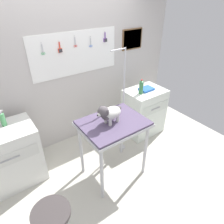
{
  "coord_description": "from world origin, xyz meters",
  "views": [
    {
      "loc": [
        -1.24,
        -1.57,
        2.36
      ],
      "look_at": [
        -0.01,
        0.16,
        1.05
      ],
      "focal_mm": 31.92,
      "sensor_mm": 36.0,
      "label": 1
    }
  ],
  "objects_px": {
    "grooming_arm": "(123,108)",
    "grooming_table": "(113,128)",
    "stool": "(52,218)",
    "soda_bottle": "(141,87)",
    "counter_left": "(8,157)",
    "cabinet_right": "(144,111)",
    "dog": "(109,113)"
  },
  "relations": [
    {
      "from": "grooming_arm",
      "to": "grooming_table",
      "type": "bearing_deg",
      "value": -141.27
    },
    {
      "from": "cabinet_right",
      "to": "stool",
      "type": "bearing_deg",
      "value": -155.1
    },
    {
      "from": "grooming_table",
      "to": "dog",
      "type": "bearing_deg",
      "value": 177.14
    },
    {
      "from": "grooming_arm",
      "to": "stool",
      "type": "bearing_deg",
      "value": -151.27
    },
    {
      "from": "grooming_arm",
      "to": "stool",
      "type": "distance_m",
      "value": 1.74
    },
    {
      "from": "grooming_table",
      "to": "dog",
      "type": "distance_m",
      "value": 0.26
    },
    {
      "from": "counter_left",
      "to": "soda_bottle",
      "type": "xyz_separation_m",
      "value": [
        2.15,
        -0.23,
        0.54
      ]
    },
    {
      "from": "dog",
      "to": "soda_bottle",
      "type": "xyz_separation_m",
      "value": [
        0.98,
        0.48,
        -0.09
      ]
    },
    {
      "from": "grooming_table",
      "to": "cabinet_right",
      "type": "xyz_separation_m",
      "value": [
        1.07,
        0.52,
        -0.38
      ]
    },
    {
      "from": "dog",
      "to": "stool",
      "type": "height_order",
      "value": "dog"
    },
    {
      "from": "cabinet_right",
      "to": "counter_left",
      "type": "bearing_deg",
      "value": 175.15
    },
    {
      "from": "stool",
      "to": "cabinet_right",
      "type": "bearing_deg",
      "value": 24.9
    },
    {
      "from": "grooming_table",
      "to": "stool",
      "type": "relative_size",
      "value": 1.57
    },
    {
      "from": "grooming_arm",
      "to": "counter_left",
      "type": "bearing_deg",
      "value": 167.7
    },
    {
      "from": "dog",
      "to": "stool",
      "type": "xyz_separation_m",
      "value": [
        -1.01,
        -0.48,
        -0.58
      ]
    },
    {
      "from": "grooming_table",
      "to": "grooming_arm",
      "type": "distance_m",
      "value": 0.56
    },
    {
      "from": "grooming_table",
      "to": "stool",
      "type": "height_order",
      "value": "grooming_table"
    },
    {
      "from": "stool",
      "to": "grooming_arm",
      "type": "bearing_deg",
      "value": 28.73
    },
    {
      "from": "grooming_arm",
      "to": "soda_bottle",
      "type": "relative_size",
      "value": 6.78
    },
    {
      "from": "grooming_table",
      "to": "stool",
      "type": "distance_m",
      "value": 1.21
    },
    {
      "from": "counter_left",
      "to": "cabinet_right",
      "type": "relative_size",
      "value": 1.0
    },
    {
      "from": "grooming_table",
      "to": "grooming_arm",
      "type": "bearing_deg",
      "value": 38.73
    },
    {
      "from": "dog",
      "to": "soda_bottle",
      "type": "bearing_deg",
      "value": 25.98
    },
    {
      "from": "counter_left",
      "to": "soda_bottle",
      "type": "distance_m",
      "value": 2.23
    },
    {
      "from": "grooming_table",
      "to": "grooming_arm",
      "type": "height_order",
      "value": "grooming_arm"
    },
    {
      "from": "counter_left",
      "to": "stool",
      "type": "distance_m",
      "value": 1.2
    },
    {
      "from": "stool",
      "to": "soda_bottle",
      "type": "relative_size",
      "value": 2.3
    },
    {
      "from": "stool",
      "to": "soda_bottle",
      "type": "height_order",
      "value": "soda_bottle"
    },
    {
      "from": "soda_bottle",
      "to": "counter_left",
      "type": "bearing_deg",
      "value": 173.79
    },
    {
      "from": "soda_bottle",
      "to": "dog",
      "type": "bearing_deg",
      "value": -154.02
    },
    {
      "from": "soda_bottle",
      "to": "grooming_table",
      "type": "bearing_deg",
      "value": -152.42
    },
    {
      "from": "dog",
      "to": "counter_left",
      "type": "xyz_separation_m",
      "value": [
        -1.17,
        0.71,
        -0.63
      ]
    }
  ]
}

